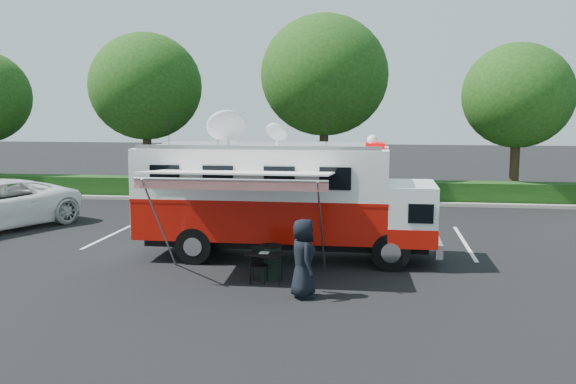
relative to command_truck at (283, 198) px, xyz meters
name	(u,v)px	position (x,y,z in m)	size (l,w,h in m)	color
ground_plane	(286,258)	(0.08, 0.00, -1.78)	(120.00, 120.00, 0.00)	black
back_border	(348,95)	(1.22, 12.90, 3.22)	(60.00, 6.14, 8.87)	#9E998E
stall_lines	(284,237)	(-0.42, 3.00, -1.78)	(24.12, 5.50, 0.01)	silver
command_truck	(283,198)	(0.00, 0.00, 0.00)	(8.68, 2.39, 4.17)	black
awning	(238,176)	(-0.78, -2.48, 0.90)	(4.74, 2.46, 2.86)	silver
person	(303,297)	(1.04, -3.81, -1.78)	(0.91, 0.59, 1.86)	black
folding_table	(266,255)	(-0.03, -2.71, -1.07)	(1.02, 0.82, 0.77)	black
folding_chair	(260,261)	(-0.21, -2.63, -1.24)	(0.55, 0.57, 0.92)	black
trash_bin	(271,262)	(0.01, -2.28, -1.34)	(0.59, 0.59, 0.88)	black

